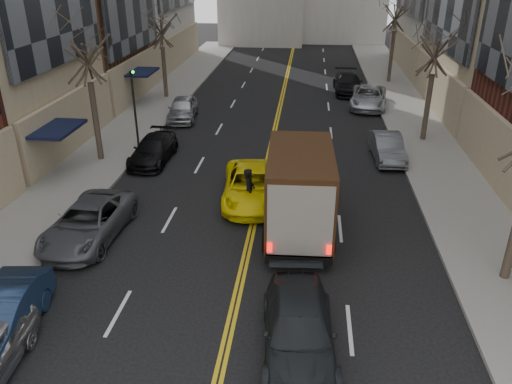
{
  "coord_description": "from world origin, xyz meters",
  "views": [
    {
      "loc": [
        1.97,
        -3.68,
        9.88
      ],
      "look_at": [
        0.27,
        12.41,
        2.2
      ],
      "focal_mm": 35.0,
      "sensor_mm": 36.0,
      "label": 1
    }
  ],
  "objects_px": {
    "taxi": "(251,185)",
    "observer_sedan": "(299,330)",
    "pedestrian": "(249,190)",
    "ups_truck": "(299,190)"
  },
  "relations": [
    {
      "from": "ups_truck",
      "to": "pedestrian",
      "type": "xyz_separation_m",
      "value": [
        -2.11,
        1.39,
        -0.78
      ]
    },
    {
      "from": "observer_sedan",
      "to": "taxi",
      "type": "distance_m",
      "value": 9.46
    },
    {
      "from": "observer_sedan",
      "to": "taxi",
      "type": "relative_size",
      "value": 0.96
    },
    {
      "from": "ups_truck",
      "to": "pedestrian",
      "type": "distance_m",
      "value": 2.65
    },
    {
      "from": "taxi",
      "to": "pedestrian",
      "type": "height_order",
      "value": "pedestrian"
    },
    {
      "from": "observer_sedan",
      "to": "pedestrian",
      "type": "distance_m",
      "value": 8.47
    },
    {
      "from": "taxi",
      "to": "observer_sedan",
      "type": "bearing_deg",
      "value": -81.0
    },
    {
      "from": "observer_sedan",
      "to": "taxi",
      "type": "xyz_separation_m",
      "value": [
        -2.35,
        9.17,
        0.02
      ]
    },
    {
      "from": "taxi",
      "to": "pedestrian",
      "type": "bearing_deg",
      "value": -92.92
    },
    {
      "from": "observer_sedan",
      "to": "pedestrian",
      "type": "relative_size",
      "value": 2.57
    }
  ]
}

